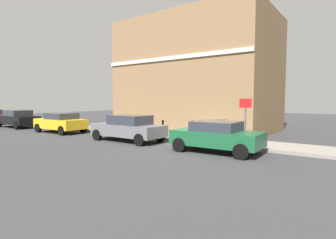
% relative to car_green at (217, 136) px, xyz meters
% --- Properties ---
extents(ground, '(80.00, 80.00, 0.00)m').
position_rel_car_green_xyz_m(ground, '(0.57, 1.61, -0.74)').
color(ground, '#38383A').
extents(sidewalk, '(2.47, 30.00, 0.15)m').
position_rel_car_green_xyz_m(sidewalk, '(2.54, 7.61, -0.67)').
color(sidewalk, gray).
rests_on(sidewalk, ground).
extents(corner_building, '(7.59, 11.28, 8.40)m').
position_rel_car_green_xyz_m(corner_building, '(7.52, 5.25, 3.46)').
color(corner_building, olive).
rests_on(corner_building, ground).
extents(car_green, '(2.05, 4.01, 1.40)m').
position_rel_car_green_xyz_m(car_green, '(0.00, 0.00, 0.00)').
color(car_green, '#195933').
rests_on(car_green, ground).
extents(car_grey, '(1.93, 4.42, 1.50)m').
position_rel_car_green_xyz_m(car_grey, '(0.01, 5.51, 0.03)').
color(car_grey, slate).
rests_on(car_grey, ground).
extents(car_yellow, '(1.97, 4.06, 1.42)m').
position_rel_car_green_xyz_m(car_yellow, '(0.02, 12.27, 0.01)').
color(car_yellow, gold).
rests_on(car_yellow, ground).
extents(car_black, '(1.95, 4.24, 1.49)m').
position_rel_car_green_xyz_m(car_black, '(-0.02, 18.58, 0.03)').
color(car_black, black).
rests_on(car_black, ground).
extents(utility_cabinet, '(0.46, 0.61, 1.15)m').
position_rel_car_green_xyz_m(utility_cabinet, '(2.30, 0.92, -0.06)').
color(utility_cabinet, '#1E4C28').
rests_on(utility_cabinet, sidewalk).
extents(bollard_near_cabinet, '(0.14, 0.14, 1.04)m').
position_rel_car_green_xyz_m(bollard_near_cabinet, '(2.40, 2.70, -0.04)').
color(bollard_near_cabinet, black).
rests_on(bollard_near_cabinet, sidewalk).
extents(bollard_far_kerb, '(0.14, 0.14, 1.04)m').
position_rel_car_green_xyz_m(bollard_far_kerb, '(1.55, 4.20, -0.04)').
color(bollard_far_kerb, black).
rests_on(bollard_far_kerb, sidewalk).
extents(street_sign, '(0.08, 0.60, 2.30)m').
position_rel_car_green_xyz_m(street_sign, '(1.56, -0.75, 0.92)').
color(street_sign, '#59595B').
rests_on(street_sign, sidewalk).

